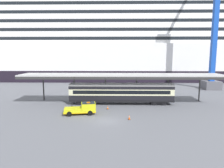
{
  "coord_description": "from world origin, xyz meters",
  "views": [
    {
      "loc": [
        1.48,
        -29.05,
        9.77
      ],
      "look_at": [
        0.76,
        7.53,
        4.5
      ],
      "focal_mm": 32.47,
      "sensor_mm": 36.0,
      "label": 1
    }
  ],
  "objects_px": {
    "train_carriage": "(121,93)",
    "cruise_ship": "(102,43)",
    "traffic_cone_mid": "(108,108)",
    "service_truck": "(83,108)",
    "quay_bollard": "(72,108)",
    "dockside_crane": "(218,26)",
    "traffic_cone_near": "(129,117)"
  },
  "relations": [
    {
      "from": "traffic_cone_near",
      "to": "cruise_ship",
      "type": "bearing_deg",
      "value": 98.3
    },
    {
      "from": "cruise_ship",
      "to": "traffic_cone_near",
      "type": "distance_m",
      "value": 56.32
    },
    {
      "from": "train_carriage",
      "to": "dockside_crane",
      "type": "relative_size",
      "value": 0.36
    },
    {
      "from": "train_carriage",
      "to": "dockside_crane",
      "type": "distance_m",
      "value": 36.03
    },
    {
      "from": "cruise_ship",
      "to": "traffic_cone_mid",
      "type": "height_order",
      "value": "cruise_ship"
    },
    {
      "from": "traffic_cone_near",
      "to": "traffic_cone_mid",
      "type": "bearing_deg",
      "value": 120.98
    },
    {
      "from": "train_carriage",
      "to": "traffic_cone_near",
      "type": "xyz_separation_m",
      "value": [
        0.98,
        -9.99,
        -1.93
      ]
    },
    {
      "from": "dockside_crane",
      "to": "traffic_cone_near",
      "type": "bearing_deg",
      "value": -132.84
    },
    {
      "from": "dockside_crane",
      "to": "quay_bollard",
      "type": "relative_size",
      "value": 59.91
    },
    {
      "from": "cruise_ship",
      "to": "traffic_cone_mid",
      "type": "relative_size",
      "value": 243.3
    },
    {
      "from": "cruise_ship",
      "to": "quay_bollard",
      "type": "xyz_separation_m",
      "value": [
        -1.92,
        -49.31,
        -14.02
      ]
    },
    {
      "from": "traffic_cone_mid",
      "to": "quay_bollard",
      "type": "relative_size",
      "value": 0.64
    },
    {
      "from": "dockside_crane",
      "to": "cruise_ship",
      "type": "bearing_deg",
      "value": 142.78
    },
    {
      "from": "traffic_cone_near",
      "to": "dockside_crane",
      "type": "height_order",
      "value": "dockside_crane"
    },
    {
      "from": "traffic_cone_mid",
      "to": "train_carriage",
      "type": "bearing_deg",
      "value": 57.97
    },
    {
      "from": "traffic_cone_near",
      "to": "quay_bollard",
      "type": "distance_m",
      "value": 10.83
    },
    {
      "from": "cruise_ship",
      "to": "service_truck",
      "type": "relative_size",
      "value": 27.18
    },
    {
      "from": "quay_bollard",
      "to": "traffic_cone_mid",
      "type": "bearing_deg",
      "value": 11.42
    },
    {
      "from": "train_carriage",
      "to": "traffic_cone_mid",
      "type": "relative_size",
      "value": 33.5
    },
    {
      "from": "dockside_crane",
      "to": "traffic_cone_mid",
      "type": "bearing_deg",
      "value": -143.11
    },
    {
      "from": "quay_bollard",
      "to": "service_truck",
      "type": "bearing_deg",
      "value": -39.88
    },
    {
      "from": "dockside_crane",
      "to": "quay_bollard",
      "type": "bearing_deg",
      "value": -146.78
    },
    {
      "from": "traffic_cone_mid",
      "to": "dockside_crane",
      "type": "bearing_deg",
      "value": 36.89
    },
    {
      "from": "cruise_ship",
      "to": "train_carriage",
      "type": "bearing_deg",
      "value": -81.1
    },
    {
      "from": "cruise_ship",
      "to": "traffic_cone_near",
      "type": "xyz_separation_m",
      "value": [
        7.87,
        -53.94,
        -14.16
      ]
    },
    {
      "from": "train_carriage",
      "to": "cruise_ship",
      "type": "bearing_deg",
      "value": 98.9
    },
    {
      "from": "train_carriage",
      "to": "traffic_cone_mid",
      "type": "height_order",
      "value": "train_carriage"
    },
    {
      "from": "traffic_cone_near",
      "to": "quay_bollard",
      "type": "xyz_separation_m",
      "value": [
        -9.79,
        4.64,
        0.15
      ]
    },
    {
      "from": "traffic_cone_mid",
      "to": "dockside_crane",
      "type": "xyz_separation_m",
      "value": [
        29.64,
        22.24,
        17.35
      ]
    },
    {
      "from": "cruise_ship",
      "to": "traffic_cone_mid",
      "type": "distance_m",
      "value": 50.3
    },
    {
      "from": "train_carriage",
      "to": "service_truck",
      "type": "relative_size",
      "value": 3.74
    },
    {
      "from": "train_carriage",
      "to": "quay_bollard",
      "type": "relative_size",
      "value": 21.34
    }
  ]
}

